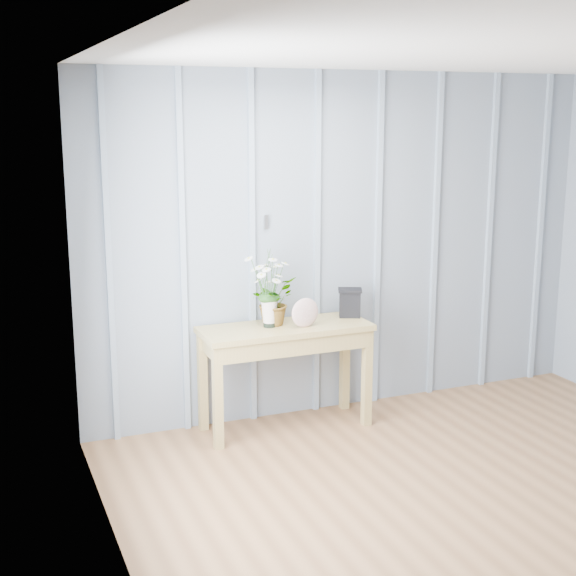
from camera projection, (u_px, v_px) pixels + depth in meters
name	position (u px, v px, depth m)	size (l,w,h in m)	color
ground	(535.00, 547.00, 4.16)	(4.50, 4.50, 0.00)	brown
room_shell	(453.00, 152.00, 4.56)	(4.00, 4.50, 2.50)	gray
sideboard	(285.00, 342.00, 5.61)	(1.20, 0.45, 0.75)	#9E874B
daisy_vase	(269.00, 280.00, 5.49)	(0.38, 0.29, 0.53)	black
spider_plant	(273.00, 301.00, 5.59)	(0.30, 0.26, 0.33)	#163E14
felt_disc_vessel	(305.00, 313.00, 5.53)	(0.21, 0.06, 0.21)	#914A55
carved_box	(350.00, 302.00, 5.81)	(0.21, 0.19, 0.21)	black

